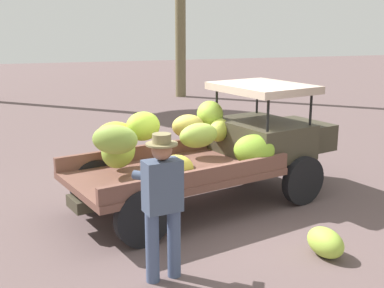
% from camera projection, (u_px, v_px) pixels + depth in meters
% --- Properties ---
extents(ground_plane, '(60.00, 60.00, 0.00)m').
position_uv_depth(ground_plane, '(210.00, 211.00, 7.51)').
color(ground_plane, '#614D4D').
extents(truck, '(4.66, 2.65, 1.83)m').
position_uv_depth(truck, '(219.00, 147.00, 7.73)').
color(truck, '#3D3729').
rests_on(truck, ground).
extents(farmer, '(0.52, 0.48, 1.66)m').
position_uv_depth(farmer, '(162.00, 199.00, 5.31)').
color(farmer, '#475679').
rests_on(farmer, ground).
extents(loose_banana_bunch, '(0.42, 0.60, 0.37)m').
position_uv_depth(loose_banana_bunch, '(325.00, 242.00, 6.02)').
color(loose_banana_bunch, '#A6C845').
rests_on(loose_banana_bunch, ground).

